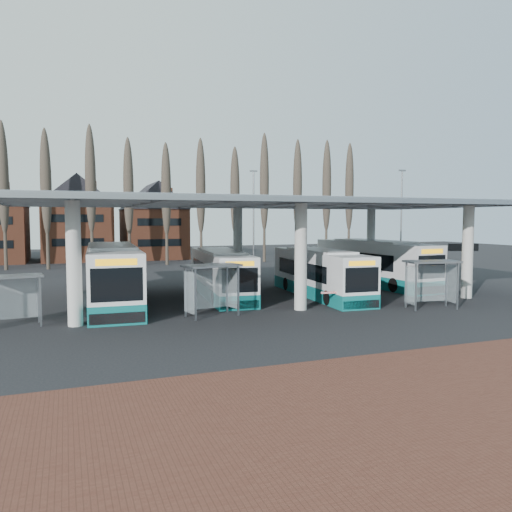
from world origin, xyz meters
name	(u,v)px	position (x,y,z in m)	size (l,w,h in m)	color
ground	(321,318)	(0.00, 0.00, 0.00)	(140.00, 140.00, 0.00)	black
station_canopy	(264,211)	(0.00, 8.00, 5.68)	(32.00, 16.00, 6.34)	silver
poplar_row	(182,187)	(0.00, 33.00, 8.78)	(45.10, 1.10, 14.50)	#473D33
townhouse_row	(35,213)	(-15.75, 44.00, 5.94)	(36.80, 10.30, 12.25)	brown
lamp_post_b	(254,217)	(6.00, 26.00, 5.34)	(0.80, 0.16, 10.17)	slate
lamp_post_c	(401,217)	(20.00, 20.00, 5.34)	(0.80, 0.16, 10.17)	slate
bus_0	(112,276)	(-9.77, 8.23, 1.70)	(3.44, 13.12, 3.61)	white
bus_1	(221,274)	(-2.73, 9.06, 1.46)	(3.48, 11.32, 3.09)	white
bus_2	(319,274)	(3.46, 6.74, 1.47)	(3.06, 11.35, 3.12)	white
bus_3	(373,264)	(10.18, 10.46, 1.65)	(3.37, 12.69, 3.49)	white
shelter_0	(13,289)	(-14.76, 3.44, 1.79)	(2.81, 1.67, 2.47)	gray
shelter_1	(211,278)	(-5.24, 2.58, 2.00)	(3.21, 2.10, 2.74)	gray
shelter_2	(430,274)	(7.21, 0.31, 2.01)	(3.20, 2.02, 2.76)	gray
info_sign_1	(463,251)	(15.23, 6.29, 2.78)	(2.14, 0.88, 3.32)	black
barrier	(339,294)	(2.19, 2.01, 0.87)	(2.21, 0.80, 1.12)	black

